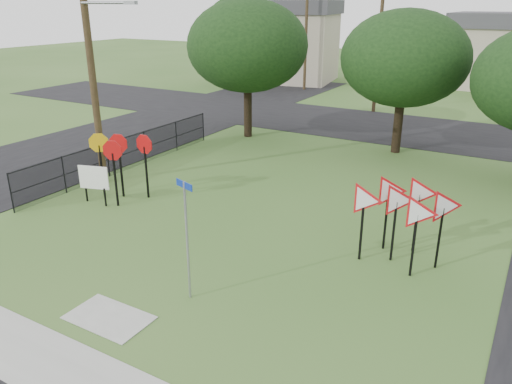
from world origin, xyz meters
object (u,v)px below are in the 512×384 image
street_name_sign (187,234)px  stop_sign_cluster (119,152)px  yield_sign_cluster (404,204)px  info_board (94,179)px

street_name_sign → stop_sign_cluster: 7.60m
street_name_sign → yield_sign_cluster: street_name_sign is taller
yield_sign_cluster → info_board: (-10.90, -1.30, -0.79)m
stop_sign_cluster → info_board: bearing=-120.7°
yield_sign_cluster → info_board: bearing=-173.2°
stop_sign_cluster → info_board: (-0.52, -0.88, -0.87)m
stop_sign_cluster → info_board: size_ratio=1.71×
stop_sign_cluster → yield_sign_cluster: size_ratio=0.84×
stop_sign_cluster → yield_sign_cluster: (10.38, 0.43, -0.08)m
street_name_sign → stop_sign_cluster: size_ratio=1.26×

